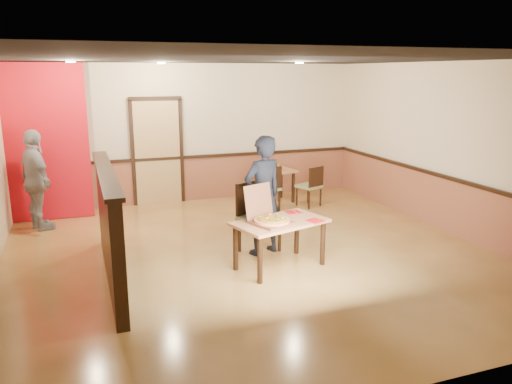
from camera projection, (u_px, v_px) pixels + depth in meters
floor at (252, 254)px, 7.38m from camera, size 7.00×7.00×0.00m
ceiling at (251, 59)px, 6.72m from camera, size 7.00×7.00×0.00m
wall_back at (195, 133)px, 10.25m from camera, size 7.00×0.00×7.00m
wall_right at (452, 149)px, 8.20m from camera, size 0.00×7.00×7.00m
wainscot_back at (197, 179)px, 10.45m from camera, size 7.00×0.04×0.90m
chair_rail_back at (197, 157)px, 10.32m from camera, size 7.00×0.06×0.06m
wainscot_right at (445, 204)px, 8.41m from camera, size 0.04×7.00×0.90m
chair_rail_right at (447, 177)px, 8.30m from camera, size 0.06×7.00×0.06m
back_door at (157, 152)px, 10.03m from camera, size 0.90×0.06×2.10m
booth_partition at (109, 224)px, 6.37m from camera, size 0.20×3.10×1.44m
red_accent_panel at (42, 143)px, 8.84m from camera, size 1.60×0.20×2.78m
spot_a at (71, 62)px, 7.62m from camera, size 0.14×0.14×0.02m
spot_b at (161, 63)px, 8.75m from camera, size 0.14×0.14×0.02m
spot_c at (299, 63)px, 8.56m from camera, size 0.14×0.14×0.02m
main_table at (280, 228)px, 6.77m from camera, size 1.40×1.04×0.67m
diner_chair at (256, 214)px, 7.43m from camera, size 0.69×0.69×1.04m
side_chair_left at (268, 186)px, 9.58m from camera, size 0.47×0.47×0.89m
side_chair_right at (311, 184)px, 9.90m from camera, size 0.53×0.53×0.82m
side_table at (278, 178)px, 10.29m from camera, size 0.73×0.73×0.67m
diner at (263, 196)px, 7.24m from camera, size 0.74×0.59×1.76m
passerby at (36, 180)px, 8.36m from camera, size 0.80×1.09×1.71m
pizza_box at (269, 219)px, 6.62m from camera, size 0.63×0.67×0.49m
pizza at (272, 220)px, 6.59m from camera, size 0.56×0.56×0.03m
napkin_near at (315, 221)px, 6.74m from camera, size 0.26×0.26×0.01m
napkin_far at (293, 212)px, 7.16m from camera, size 0.20×0.20×0.01m
condiment at (279, 167)px, 10.21m from camera, size 0.06×0.06×0.14m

